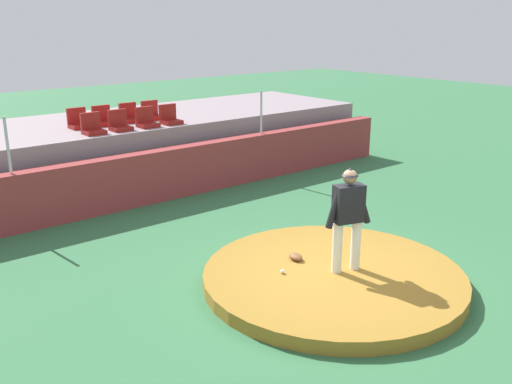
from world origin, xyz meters
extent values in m
plane|color=#336B41|center=(0.00, 0.00, 0.00)|extent=(60.00, 60.00, 0.00)
cylinder|color=olive|center=(0.00, 0.00, 0.11)|extent=(4.38, 4.38, 0.23)
cylinder|color=white|center=(0.02, -0.04, 0.66)|extent=(0.17, 0.17, 0.87)
cylinder|color=white|center=(0.36, -0.14, 0.66)|extent=(0.17, 0.17, 0.87)
cube|color=black|center=(0.19, -0.09, 1.41)|extent=(0.55, 0.39, 0.63)
cylinder|color=black|center=(-0.06, -0.01, 1.37)|extent=(0.32, 0.20, 0.70)
cylinder|color=black|center=(0.44, -0.17, 1.37)|extent=(0.36, 0.21, 0.70)
sphere|color=#8C6647|center=(0.19, -0.09, 1.86)|extent=(0.24, 0.24, 0.24)
cone|color=black|center=(0.19, -0.09, 1.94)|extent=(0.35, 0.35, 0.13)
sphere|color=white|center=(-0.72, 0.47, 0.26)|extent=(0.07, 0.07, 0.07)
ellipsoid|color=brown|center=(-0.16, 0.75, 0.28)|extent=(0.25, 0.33, 0.11)
cube|color=#933434|center=(0.00, 5.89, 0.62)|extent=(15.34, 0.40, 1.25)
cylinder|color=silver|center=(-3.33, 5.89, 1.84)|extent=(0.06, 0.06, 1.17)
cylinder|color=silver|center=(3.29, 5.89, 1.84)|extent=(0.06, 0.06, 1.17)
cube|color=gray|center=(0.00, 8.46, 0.82)|extent=(15.20, 4.04, 1.63)
cube|color=maroon|center=(-1.07, 6.86, 1.68)|extent=(0.48, 0.44, 0.10)
cube|color=maroon|center=(-1.07, 7.04, 1.93)|extent=(0.48, 0.08, 0.40)
cube|color=maroon|center=(-0.36, 6.88, 1.68)|extent=(0.48, 0.44, 0.10)
cube|color=maroon|center=(-0.36, 7.06, 1.93)|extent=(0.48, 0.08, 0.40)
cube|color=maroon|center=(0.37, 6.86, 1.68)|extent=(0.48, 0.44, 0.10)
cube|color=maroon|center=(0.37, 7.04, 1.93)|extent=(0.48, 0.08, 0.40)
cube|color=maroon|center=(1.06, 6.87, 1.68)|extent=(0.48, 0.44, 0.10)
cube|color=maroon|center=(1.06, 7.05, 1.93)|extent=(0.48, 0.08, 0.40)
cube|color=maroon|center=(-1.03, 7.80, 1.68)|extent=(0.48, 0.44, 0.10)
cube|color=maroon|center=(-1.03, 7.98, 1.93)|extent=(0.48, 0.08, 0.40)
cube|color=maroon|center=(-0.38, 7.78, 1.68)|extent=(0.48, 0.44, 0.10)
cube|color=maroon|center=(-0.38, 7.96, 1.93)|extent=(0.48, 0.08, 0.40)
cube|color=maroon|center=(0.38, 7.78, 1.68)|extent=(0.48, 0.44, 0.10)
cube|color=maroon|center=(0.38, 7.96, 1.93)|extent=(0.48, 0.08, 0.40)
cube|color=maroon|center=(1.03, 7.78, 1.68)|extent=(0.48, 0.44, 0.10)
cube|color=maroon|center=(1.03, 7.96, 1.93)|extent=(0.48, 0.08, 0.40)
camera|label=1|loc=(-6.52, -5.96, 4.30)|focal=40.01mm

